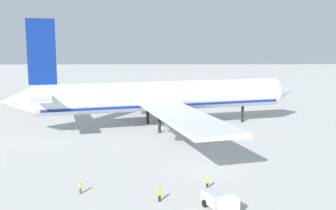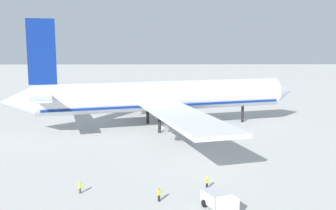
% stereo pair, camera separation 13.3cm
% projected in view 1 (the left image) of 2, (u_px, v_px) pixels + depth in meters
% --- Properties ---
extents(ground_plane, '(600.00, 600.00, 0.00)m').
position_uv_depth(ground_plane, '(165.00, 127.00, 94.94)').
color(ground_plane, '#B2B2AD').
extents(airliner, '(71.51, 78.50, 25.48)m').
position_uv_depth(airliner, '(160.00, 97.00, 93.36)').
color(airliner, silver).
rests_on(airliner, ground).
extents(service_truck_0, '(4.13, 5.80, 2.33)m').
position_uv_depth(service_truck_0, '(220.00, 201.00, 47.00)').
color(service_truck_0, white).
rests_on(service_truck_0, ground).
extents(baggage_cart_1, '(3.26, 1.88, 1.41)m').
position_uv_depth(baggage_cart_1, '(57.00, 105.00, 123.39)').
color(baggage_cart_1, '#26598C').
rests_on(baggage_cart_1, ground).
extents(ground_worker_2, '(0.56, 0.56, 1.77)m').
position_uv_depth(ground_worker_2, '(159.00, 195.00, 49.91)').
color(ground_worker_2, black).
rests_on(ground_worker_2, ground).
extents(ground_worker_3, '(0.41, 0.41, 1.60)m').
position_uv_depth(ground_worker_3, '(80.00, 188.00, 52.58)').
color(ground_worker_3, '#3F3F47').
rests_on(ground_worker_3, ground).
extents(ground_worker_5, '(0.42, 0.42, 1.73)m').
position_uv_depth(ground_worker_5, '(207.00, 183.00, 54.31)').
color(ground_worker_5, black).
rests_on(ground_worker_5, ground).
extents(traffic_cone_3, '(0.36, 0.36, 0.55)m').
position_uv_depth(traffic_cone_3, '(275.00, 109.00, 120.60)').
color(traffic_cone_3, orange).
rests_on(traffic_cone_3, ground).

